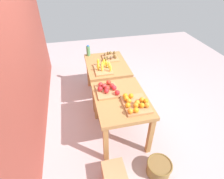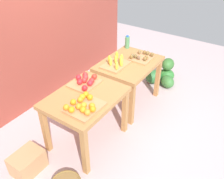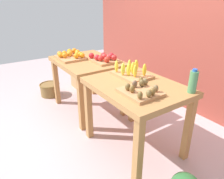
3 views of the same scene
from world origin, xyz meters
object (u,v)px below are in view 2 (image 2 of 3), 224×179
Objects in this scene: kiwi_bin at (142,57)px; cardboard_produce_box at (28,162)px; banana_crate at (116,63)px; apple_bin at (85,82)px; water_bottle at (127,42)px; display_table_right at (129,69)px; display_table_left at (86,103)px; watermelon_pile at (163,75)px; orange_bin at (83,106)px.

cardboard_produce_box is (-2.17, 0.42, -0.69)m from kiwi_bin.
cardboard_produce_box is (-1.75, 0.19, -0.70)m from banana_crate.
apple_bin is at bearing 175.00° from banana_crate.
kiwi_bin is at bearing -120.00° from water_bottle.
kiwi_bin reaches higher than display_table_right.
display_table_left is 1.05m from cardboard_produce_box.
banana_crate reaches higher than watermelon_pile.
water_bottle is 0.58× the size of cardboard_produce_box.
water_bottle is (1.35, 0.14, 0.06)m from apple_bin.
kiwi_bin reaches higher than cardboard_produce_box.
kiwi_bin is (0.43, -0.23, -0.01)m from banana_crate.
kiwi_bin is (1.11, -0.28, -0.01)m from apple_bin.
display_table_right is 0.59m from water_bottle.
cardboard_produce_box is (-2.42, -0.01, -0.77)m from water_bottle.
watermelon_pile is at bearing -2.42° from orange_bin.
watermelon_pile is at bearing -16.97° from banana_crate.
banana_crate is 1.10× the size of cardboard_produce_box.
apple_bin reaches higher than kiwi_bin.
apple_bin is 1.12× the size of kiwi_bin.
water_bottle is at bearing 16.51° from banana_crate.
orange_bin is (-0.21, -0.15, 0.16)m from display_table_left.
water_bottle is 1.04m from watermelon_pile.
water_bottle is at bearing 11.09° from display_table_left.
orange_bin reaches higher than display_table_right.
kiwi_bin is at bearing -14.45° from apple_bin.
apple_bin is 1.01× the size of cardboard_produce_box.
display_table_left reaches higher than cardboard_produce_box.
display_table_left is 2.87× the size of kiwi_bin.
apple_bin is 1.14m from kiwi_bin.
orange_bin is at bearing -144.62° from display_table_left.
water_bottle is at bearing 5.89° from apple_bin.
watermelon_pile is (0.94, -0.25, -0.50)m from display_table_right.
kiwi_bin is at bearing -10.87° from cardboard_produce_box.
kiwi_bin reaches higher than watermelon_pile.
banana_crate is at bearing 163.03° from watermelon_pile.
watermelon_pile is 1.70× the size of cardboard_produce_box.
water_bottle is 2.54m from cardboard_produce_box.
orange_bin is at bearing 177.58° from watermelon_pile.
cardboard_produce_box is at bearing 173.74° from banana_crate.
kiwi_bin is at bearing -27.90° from banana_crate.
orange_bin is 1.14m from banana_crate.
display_table_right is 0.28m from kiwi_bin.
banana_crate is 0.65× the size of watermelon_pile.
display_table_left is 2.13m from watermelon_pile.
display_table_left is 2.36× the size of banana_crate.
water_bottle reaches higher than watermelon_pile.
kiwi_bin is 1.56× the size of water_bottle.
kiwi_bin reaches higher than display_table_left.
kiwi_bin is (1.53, 0.03, -0.01)m from orange_bin.
display_table_left is 0.31m from orange_bin.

